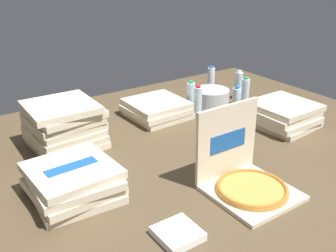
# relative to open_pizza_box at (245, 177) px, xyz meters

# --- Properties ---
(ground_plane) EXTENTS (3.20, 2.40, 0.02)m
(ground_plane) POSITION_rel_open_pizza_box_xyz_m (-0.07, 0.49, -0.08)
(ground_plane) COLOR #4C3D28
(open_pizza_box) EXTENTS (0.38, 0.40, 0.40)m
(open_pizza_box) POSITION_rel_open_pizza_box_xyz_m (0.00, 0.00, 0.00)
(open_pizza_box) COLOR beige
(open_pizza_box) RESTS_ON ground_plane
(pizza_stack_center_far) EXTENTS (0.41, 0.40, 0.12)m
(pizza_stack_center_far) POSITION_rel_open_pizza_box_xyz_m (0.16, 1.04, -0.01)
(pizza_stack_center_far) COLOR beige
(pizza_stack_center_far) RESTS_ON ground_plane
(pizza_stack_left_far) EXTENTS (0.43, 0.43, 0.27)m
(pizza_stack_left_far) POSITION_rel_open_pizza_box_xyz_m (-0.54, 0.96, 0.06)
(pizza_stack_left_far) COLOR beige
(pizza_stack_left_far) RESTS_ON ground_plane
(pizza_stack_right_mid) EXTENTS (0.42, 0.41, 0.16)m
(pizza_stack_right_mid) POSITION_rel_open_pizza_box_xyz_m (0.77, 0.43, 0.01)
(pizza_stack_right_mid) COLOR beige
(pizza_stack_right_mid) RESTS_ON ground_plane
(pizza_stack_center_near) EXTENTS (0.41, 0.41, 0.16)m
(pizza_stack_center_near) POSITION_rel_open_pizza_box_xyz_m (-0.71, 0.42, 0.01)
(pizza_stack_center_near) COLOR beige
(pizza_stack_center_near) RESTS_ON ground_plane
(ice_bucket) EXTENTS (0.27, 0.27, 0.13)m
(ice_bucket) POSITION_rel_open_pizza_box_xyz_m (0.63, 0.99, -0.01)
(ice_bucket) COLOR #B7BABF
(ice_bucket) RESTS_ON ground_plane
(water_bottle_0) EXTENTS (0.06, 0.06, 0.23)m
(water_bottle_0) POSITION_rel_open_pizza_box_xyz_m (0.61, 0.71, 0.04)
(water_bottle_0) COLOR silver
(water_bottle_0) RESTS_ON ground_plane
(water_bottle_1) EXTENTS (0.06, 0.06, 0.23)m
(water_bottle_1) POSITION_rel_open_pizza_box_xyz_m (0.82, 0.83, 0.04)
(water_bottle_1) COLOR silver
(water_bottle_1) RESTS_ON ground_plane
(water_bottle_2) EXTENTS (0.06, 0.06, 0.23)m
(water_bottle_2) POSITION_rel_open_pizza_box_xyz_m (0.40, 0.88, 0.04)
(water_bottle_2) COLOR silver
(water_bottle_2) RESTS_ON ground_plane
(water_bottle_3) EXTENTS (0.06, 0.06, 0.23)m
(water_bottle_3) POSITION_rel_open_pizza_box_xyz_m (0.91, 0.99, 0.04)
(water_bottle_3) COLOR silver
(water_bottle_3) RESTS_ON ground_plane
(water_bottle_4) EXTENTS (0.06, 0.06, 0.23)m
(water_bottle_4) POSITION_rel_open_pizza_box_xyz_m (0.42, 0.99, 0.04)
(water_bottle_4) COLOR silver
(water_bottle_4) RESTS_ON ground_plane
(water_bottle_5) EXTENTS (0.06, 0.06, 0.23)m
(water_bottle_5) POSITION_rel_open_pizza_box_xyz_m (0.81, 1.21, 0.04)
(water_bottle_5) COLOR silver
(water_bottle_5) RESTS_ON ground_plane
(napkin_pile) EXTENTS (0.17, 0.17, 0.04)m
(napkin_pile) POSITION_rel_open_pizza_box_xyz_m (-0.47, -0.10, -0.06)
(napkin_pile) COLOR white
(napkin_pile) RESTS_ON ground_plane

